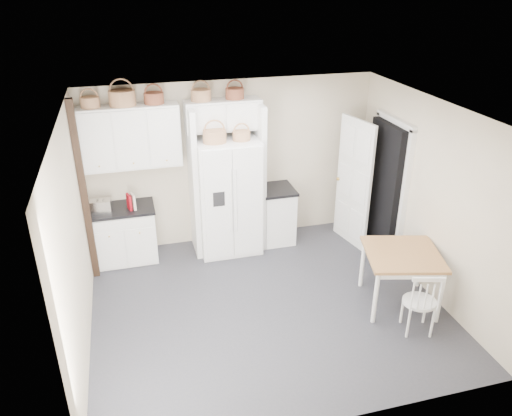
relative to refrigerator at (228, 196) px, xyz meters
name	(u,v)px	position (x,y,z in m)	size (l,w,h in m)	color
floor	(266,305)	(0.15, -1.64, -0.90)	(4.50, 4.50, 0.00)	#31313A
ceiling	(269,113)	(0.15, -1.64, 1.70)	(4.50, 4.50, 0.00)	white
wall_back	(232,163)	(0.15, 0.36, 0.40)	(4.50, 4.50, 0.00)	beige
wall_left	(74,241)	(-2.10, -1.64, 0.40)	(4.00, 4.00, 0.00)	beige
wall_right	(430,198)	(2.40, -1.64, 0.40)	(4.00, 4.00, 0.00)	beige
refrigerator	(228,196)	(0.00, 0.00, 0.00)	(0.94, 0.75, 1.81)	white
base_cab_left	(125,235)	(-1.59, 0.06, -0.49)	(0.90, 0.57, 0.83)	white
base_cab_right	(276,215)	(0.81, 0.06, -0.46)	(0.50, 0.60, 0.88)	white
dining_table	(399,278)	(1.85, -2.04, -0.52)	(0.93, 0.93, 0.77)	#AC7D46
windsor_chair	(419,302)	(1.79, -2.61, -0.48)	(0.41, 0.37, 0.84)	white
counter_left	(122,209)	(-1.59, 0.06, -0.05)	(0.94, 0.61, 0.04)	black
counter_right	(277,189)	(0.81, 0.06, 0.00)	(0.54, 0.64, 0.04)	black
toaster	(101,207)	(-1.87, -0.05, 0.07)	(0.29, 0.16, 0.20)	silver
cookbook_red	(129,202)	(-1.47, -0.02, 0.08)	(0.03, 0.16, 0.23)	maroon
cookbook_cream	(133,202)	(-1.42, -0.02, 0.08)	(0.03, 0.16, 0.23)	beige
basket_upper_a	(90,102)	(-1.83, 0.19, 1.52)	(0.26, 0.26, 0.15)	#915D43
basket_upper_b	(122,98)	(-1.40, 0.19, 1.55)	(0.36, 0.36, 0.21)	#915D43
basket_upper_c	(154,98)	(-0.97, 0.19, 1.52)	(0.27, 0.27, 0.16)	brown
basket_bridge_a	(201,95)	(-0.31, 0.19, 1.53)	(0.29, 0.29, 0.16)	#915D43
basket_bridge_b	(235,93)	(0.18, 0.19, 1.52)	(0.27, 0.27, 0.15)	brown
basket_fridge_a	(215,136)	(-0.19, -0.10, 0.99)	(0.34, 0.34, 0.18)	#915D43
basket_fridge_b	(241,136)	(0.20, -0.10, 0.97)	(0.26, 0.26, 0.14)	#915D43
upper_cabinet	(130,137)	(-1.35, 0.19, 1.00)	(1.40, 0.34, 0.90)	white
bridge_cabinet	(223,115)	(0.00, 0.19, 1.22)	(1.12, 0.34, 0.45)	white
fridge_panel_left	(193,183)	(-0.51, 0.06, 0.25)	(0.08, 0.60, 2.30)	white
fridge_panel_right	(259,176)	(0.51, 0.06, 0.25)	(0.08, 0.60, 2.30)	white
trim_post	(84,194)	(-2.05, -0.29, 0.40)	(0.09, 0.09, 2.60)	black
doorway_void	(385,189)	(2.31, -0.64, 0.12)	(0.18, 0.85, 2.05)	black
door_slab	(354,183)	(1.95, -0.31, 0.12)	(0.80, 0.04, 2.05)	white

